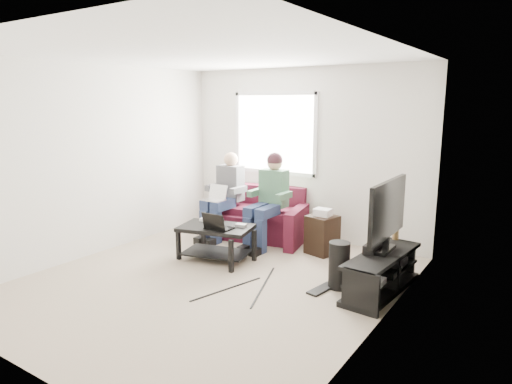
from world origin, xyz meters
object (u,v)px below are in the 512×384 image
at_px(tv, 387,212).
at_px(subwoofer, 339,265).
at_px(tv_stand, 381,275).
at_px(end_table, 322,233).
at_px(sofa, 256,218).
at_px(coffee_table, 216,235).

height_order(tv, subwoofer, tv).
distance_m(tv_stand, tv, 0.71).
relative_size(tv_stand, end_table, 2.11).
bearing_deg(sofa, tv, -21.05).
height_order(sofa, coffee_table, sofa).
bearing_deg(end_table, tv, -33.13).
distance_m(tv, subwoofer, 0.81).
xyz_separation_m(tv, subwoofer, (-0.43, -0.27, -0.63)).
bearing_deg(tv, end_table, 146.87).
xyz_separation_m(sofa, subwoofer, (1.91, -1.17, -0.03)).
bearing_deg(tv_stand, tv, 91.47).
height_order(coffee_table, tv_stand, coffee_table).
height_order(coffee_table, end_table, end_table).
height_order(sofa, tv_stand, sofa).
xyz_separation_m(tv_stand, end_table, (-1.12, 0.83, 0.09)).
bearing_deg(tv, tv_stand, -88.53).
relative_size(sofa, coffee_table, 1.73).
relative_size(coffee_table, subwoofer, 1.95).
relative_size(tv_stand, tv, 1.23).
xyz_separation_m(tv, end_table, (-1.12, 0.73, -0.61)).
distance_m(sofa, tv, 2.58).
height_order(tv_stand, end_table, end_table).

